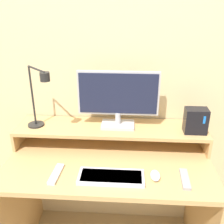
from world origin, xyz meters
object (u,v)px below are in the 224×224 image
desk_lamp (39,98)px  remote_control (56,174)px  router_dock (196,121)px  mouse (155,175)px  monitor (118,97)px  keyboard (111,177)px  remote_secondary (185,179)px

desk_lamp → remote_control: (0.15, -0.28, -0.35)m
router_dock → remote_control: bearing=-158.7°
mouse → remote_control: mouse is taller
router_dock → remote_control: 0.90m
monitor → keyboard: monitor is taller
remote_secondary → router_dock: bearing=72.1°
desk_lamp → remote_control: size_ratio=2.24×
desk_lamp → router_dock: bearing=2.1°
router_dock → keyboard: 0.63m
mouse → remote_control: size_ratio=0.54×
router_dock → keyboard: (-0.50, -0.33, -0.20)m
monitor → mouse: (0.22, -0.36, -0.32)m
monitor → router_dock: bearing=-6.6°
remote_secondary → monitor: bearing=136.1°
desk_lamp → remote_secondary: desk_lamp is taller
monitor → remote_control: (-0.33, -0.37, -0.33)m
keyboard → mouse: 0.24m
desk_lamp → mouse: 0.83m
monitor → remote_secondary: monitor is taller
keyboard → remote_secondary: (0.40, 0.01, -0.00)m
desk_lamp → mouse: bearing=-20.7°
remote_control → keyboard: bearing=-1.4°
keyboard → remote_secondary: keyboard is taller
router_dock → desk_lamp: bearing=-177.9°
keyboard → mouse: size_ratio=3.73×
router_dock → remote_secondary: 0.39m
remote_control → remote_secondary: bearing=0.3°
monitor → keyboard: (-0.02, -0.38, -0.33)m
mouse → router_dock: bearing=49.1°
mouse → monitor: bearing=122.0°
keyboard → desk_lamp: bearing=147.9°
desk_lamp → remote_secondary: 0.97m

